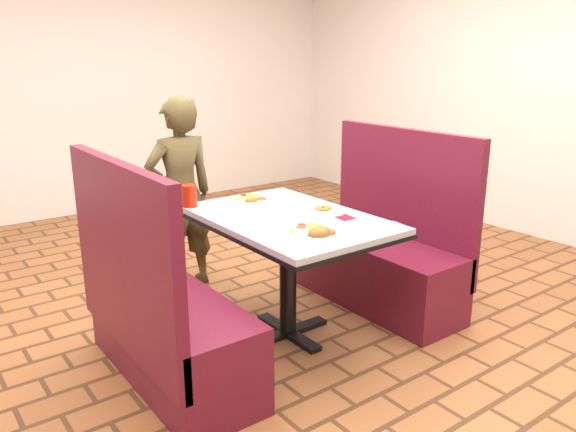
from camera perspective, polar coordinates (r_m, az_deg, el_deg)
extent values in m
plane|color=#A26135|center=(3.48, 0.00, -11.94)|extent=(7.00, 7.00, 0.00)
cube|color=white|center=(6.25, -20.07, 12.94)|extent=(6.00, 0.04, 2.80)
cube|color=white|center=(5.44, 26.90, 11.88)|extent=(0.04, 7.00, 2.80)
cube|color=silver|center=(3.21, 0.00, -0.30)|extent=(0.80, 1.20, 0.03)
cube|color=black|center=(3.21, 0.00, -0.77)|extent=(0.81, 1.21, 0.02)
cylinder|color=black|center=(3.33, 0.00, -6.50)|extent=(0.10, 0.10, 0.69)
cube|color=black|center=(3.48, 0.00, -11.72)|extent=(0.55, 0.08, 0.03)
cube|color=black|center=(3.48, 0.00, -11.72)|extent=(0.08, 0.55, 0.03)
cube|color=maroon|center=(3.04, -11.66, -11.91)|extent=(0.45, 1.20, 0.45)
cube|color=maroon|center=(2.78, -16.31, -4.29)|extent=(0.06, 1.20, 0.95)
cube|color=maroon|center=(3.84, 9.05, -5.69)|extent=(0.45, 1.20, 0.45)
cube|color=maroon|center=(3.85, 11.66, 1.66)|extent=(0.06, 1.20, 0.95)
imported|color=brown|center=(4.04, -10.89, 2.16)|extent=(0.51, 0.34, 1.37)
cylinder|color=white|center=(2.87, 2.69, -1.77)|extent=(0.29, 0.29, 0.02)
ellipsoid|color=gold|center=(2.90, 2.72, -0.80)|extent=(0.12, 0.12, 0.05)
ellipsoid|color=#87B247|center=(2.87, 1.17, -1.17)|extent=(0.12, 0.10, 0.04)
cylinder|color=red|center=(2.90, 1.42, -0.91)|extent=(0.04, 0.04, 0.01)
ellipsoid|color=#8F5E24|center=(2.80, 3.30, -1.22)|extent=(0.13, 0.10, 0.07)
ellipsoid|color=#8F5E24|center=(2.83, 4.27, -1.39)|extent=(0.07, 0.05, 0.05)
cylinder|color=white|center=(2.79, 1.37, -1.58)|extent=(0.07, 0.07, 0.04)
cylinder|color=brown|center=(2.79, 1.38, -1.17)|extent=(0.06, 0.06, 0.01)
cylinder|color=white|center=(3.52, -3.73, 1.59)|extent=(0.25, 0.25, 0.01)
ellipsoid|color=gold|center=(3.56, -3.65, 2.23)|extent=(0.10, 0.10, 0.05)
ellipsoid|color=#87B247|center=(3.53, -4.77, 1.99)|extent=(0.10, 0.08, 0.03)
cylinder|color=red|center=(3.56, -4.55, 2.15)|extent=(0.04, 0.04, 0.01)
ellipsoid|color=brown|center=(3.52, -2.76, 1.93)|extent=(0.07, 0.07, 0.03)
ellipsoid|color=#8F5E24|center=(3.47, -3.74, 1.89)|extent=(0.08, 0.06, 0.05)
cylinder|color=white|center=(3.31, 3.67, 0.62)|extent=(0.17, 0.17, 0.01)
cube|color=maroon|center=(3.18, 5.86, -0.18)|extent=(0.10, 0.10, 0.00)
cube|color=silver|center=(3.25, 5.18, 0.24)|extent=(0.06, 0.11, 0.00)
cylinder|color=#B71E0C|center=(3.44, -9.97, 2.03)|extent=(0.09, 0.09, 0.13)
cube|color=white|center=(3.01, 10.06, -1.18)|extent=(0.21, 0.17, 0.01)
cube|color=#BAB9BE|center=(2.86, 2.44, -1.78)|extent=(0.04, 0.15, 0.00)
cube|color=silver|center=(2.85, 3.11, -1.81)|extent=(0.09, 0.14, 0.00)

